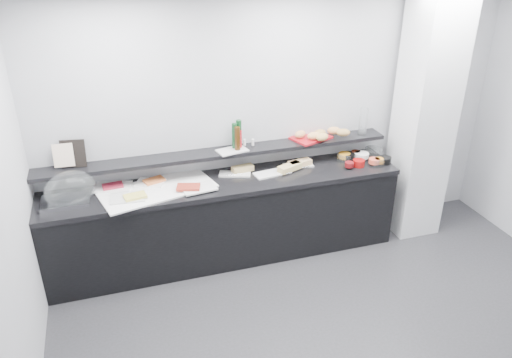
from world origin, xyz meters
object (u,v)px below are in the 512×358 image
object	(u,v)px
sandwich_plate_mid	(272,173)
carafe	(363,122)
cloche_base	(65,201)
condiment_tray	(232,151)
bread_tray	(311,138)
framed_print	(73,154)

from	to	relation	value
sandwich_plate_mid	carafe	bearing A→B (deg)	-0.26
cloche_base	condiment_tray	bearing A→B (deg)	6.02
condiment_tray	carafe	world-z (taller)	carafe
cloche_base	carafe	distance (m)	3.12
condiment_tray	bread_tray	xyz separation A→B (m)	(0.89, 0.07, 0.00)
condiment_tray	bread_tray	size ratio (longest dim) A/B	0.75
condiment_tray	carafe	distance (m)	1.47
sandwich_plate_mid	condiment_tray	xyz separation A→B (m)	(-0.38, 0.13, 0.25)
bread_tray	framed_print	bearing A→B (deg)	159.55
bread_tray	cloche_base	bearing A→B (deg)	165.15
carafe	sandwich_plate_mid	bearing A→B (deg)	-172.25
cloche_base	carafe	xyz separation A→B (m)	(3.09, 0.17, 0.38)
bread_tray	carafe	size ratio (longest dim) A/B	1.33
condiment_tray	carafe	size ratio (longest dim) A/B	1.00
framed_print	carafe	distance (m)	2.97
framed_print	carafe	xyz separation A→B (m)	(2.97, -0.08, 0.02)
framed_print	bread_tray	distance (m)	2.40
sandwich_plate_mid	cloche_base	bearing A→B (deg)	172.61
sandwich_plate_mid	condiment_tray	distance (m)	0.48
framed_print	condiment_tray	size ratio (longest dim) A/B	0.87
cloche_base	bread_tray	distance (m)	2.54
bread_tray	condiment_tray	bearing A→B (deg)	164.80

